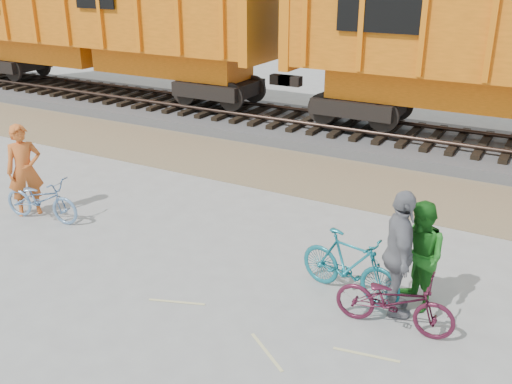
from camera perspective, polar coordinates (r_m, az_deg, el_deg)
ground at (r=9.21m, az=0.19°, el=-10.25°), size 120.00×120.00×0.00m
gravel_strip at (r=13.78m, az=11.35°, el=0.68°), size 120.00×3.00×0.02m
ballast_bed at (r=16.94m, az=15.17°, el=4.86°), size 120.00×4.00×0.30m
track at (r=16.85m, az=15.28°, el=5.91°), size 120.00×2.60×0.24m
hopper_car_left at (r=22.07m, az=-15.40°, el=16.25°), size 14.00×3.13×4.65m
bicycle_blue at (r=12.34m, az=-20.67°, el=-0.68°), size 1.80×0.85×0.91m
bicycle_teal at (r=9.07m, az=9.37°, el=-7.22°), size 1.83×0.84×1.06m
bicycle_maroon at (r=8.46m, az=13.69°, el=-10.54°), size 1.74×0.70×0.90m
person_solo at (r=12.60m, az=-22.13°, el=2.03°), size 0.78×0.84×1.92m
person_man at (r=8.86m, az=16.05°, el=-6.20°), size 1.04×1.04×1.70m
person_woman at (r=8.56m, az=14.12°, el=-6.06°), size 0.91×1.25×1.96m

